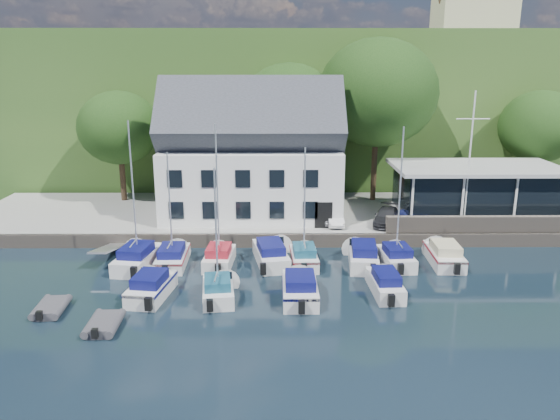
{
  "coord_description": "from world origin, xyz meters",
  "views": [
    {
      "loc": [
        -5.04,
        -26.75,
        13.11
      ],
      "look_at": [
        -4.79,
        9.0,
        3.36
      ],
      "focal_mm": 35.0,
      "sensor_mm": 36.0,
      "label": 1
    }
  ],
  "objects_px": {
    "boat_r1_3": "(271,252)",
    "dinghy_0": "(51,306)",
    "boat_r1_7": "(444,253)",
    "boat_r2_0": "(151,285)",
    "boat_r1_5": "(363,253)",
    "club_pavilion": "(475,191)",
    "car_silver": "(325,216)",
    "car_white": "(335,217)",
    "boat_r1_4": "(305,203)",
    "flagpole": "(469,160)",
    "boat_r1_1": "(170,204)",
    "car_dgrey": "(387,216)",
    "harbor_building": "(252,162)",
    "boat_r1_0": "(133,196)",
    "dinghy_1": "(104,323)",
    "boat_r1_2": "(218,203)",
    "boat_r1_6": "(399,201)",
    "boat_r2_3": "(385,281)",
    "car_blue": "(417,217)",
    "boat_r2_1": "(216,228)",
    "boat_r2_2": "(300,286)"
  },
  "relations": [
    {
      "from": "boat_r1_3",
      "to": "boat_r1_7",
      "type": "relative_size",
      "value": 1.09
    },
    {
      "from": "club_pavilion",
      "to": "boat_r1_3",
      "type": "relative_size",
      "value": 1.89
    },
    {
      "from": "dinghy_1",
      "to": "car_dgrey",
      "type": "bearing_deg",
      "value": 39.57
    },
    {
      "from": "harbor_building",
      "to": "boat_r1_4",
      "type": "distance_m",
      "value": 9.94
    },
    {
      "from": "club_pavilion",
      "to": "boat_r1_2",
      "type": "relative_size",
      "value": 1.54
    },
    {
      "from": "boat_r2_3",
      "to": "car_silver",
      "type": "bearing_deg",
      "value": 100.76
    },
    {
      "from": "boat_r1_1",
      "to": "boat_r2_2",
      "type": "height_order",
      "value": "boat_r1_1"
    },
    {
      "from": "boat_r1_1",
      "to": "dinghy_0",
      "type": "distance_m",
      "value": 9.64
    },
    {
      "from": "boat_r1_3",
      "to": "boat_r1_7",
      "type": "height_order",
      "value": "boat_r1_3"
    },
    {
      "from": "car_dgrey",
      "to": "boat_r2_0",
      "type": "relative_size",
      "value": 0.73
    },
    {
      "from": "boat_r1_2",
      "to": "dinghy_0",
      "type": "bearing_deg",
      "value": -136.85
    },
    {
      "from": "car_dgrey",
      "to": "boat_r1_5",
      "type": "xyz_separation_m",
      "value": [
        -2.72,
        -6.07,
        -0.82
      ]
    },
    {
      "from": "boat_r2_3",
      "to": "boat_r1_4",
      "type": "bearing_deg",
      "value": 132.6
    },
    {
      "from": "club_pavilion",
      "to": "boat_r1_4",
      "type": "bearing_deg",
      "value": -148.75
    },
    {
      "from": "harbor_building",
      "to": "boat_r1_6",
      "type": "height_order",
      "value": "harbor_building"
    },
    {
      "from": "car_white",
      "to": "dinghy_1",
      "type": "bearing_deg",
      "value": -130.72
    },
    {
      "from": "car_white",
      "to": "boat_r1_5",
      "type": "relative_size",
      "value": 0.51
    },
    {
      "from": "car_silver",
      "to": "boat_r1_2",
      "type": "bearing_deg",
      "value": -158.16
    },
    {
      "from": "club_pavilion",
      "to": "boat_r1_6",
      "type": "distance_m",
      "value": 12.03
    },
    {
      "from": "boat_r2_3",
      "to": "dinghy_1",
      "type": "height_order",
      "value": "boat_r2_3"
    },
    {
      "from": "flagpole",
      "to": "boat_r1_1",
      "type": "relative_size",
      "value": 1.21
    },
    {
      "from": "harbor_building",
      "to": "boat_r1_5",
      "type": "distance_m",
      "value": 12.78
    },
    {
      "from": "harbor_building",
      "to": "dinghy_1",
      "type": "height_order",
      "value": "harbor_building"
    },
    {
      "from": "harbor_building",
      "to": "club_pavilion",
      "type": "distance_m",
      "value": 18.15
    },
    {
      "from": "car_silver",
      "to": "boat_r2_1",
      "type": "distance_m",
      "value": 14.09
    },
    {
      "from": "club_pavilion",
      "to": "car_blue",
      "type": "xyz_separation_m",
      "value": [
        -5.25,
        -2.71,
        -1.46
      ]
    },
    {
      "from": "car_dgrey",
      "to": "boat_r2_3",
      "type": "relative_size",
      "value": 0.71
    },
    {
      "from": "club_pavilion",
      "to": "car_dgrey",
      "type": "xyz_separation_m",
      "value": [
        -7.55,
        -2.53,
        -1.44
      ]
    },
    {
      "from": "boat_r1_2",
      "to": "boat_r1_5",
      "type": "xyz_separation_m",
      "value": [
        9.57,
        0.0,
        -3.49
      ]
    },
    {
      "from": "car_dgrey",
      "to": "boat_r2_0",
      "type": "bearing_deg",
      "value": -127.22
    },
    {
      "from": "flagpole",
      "to": "boat_r1_1",
      "type": "bearing_deg",
      "value": -165.34
    },
    {
      "from": "boat_r1_0",
      "to": "boat_r1_4",
      "type": "distance_m",
      "value": 10.98
    },
    {
      "from": "car_white",
      "to": "boat_r2_3",
      "type": "xyz_separation_m",
      "value": [
        1.84,
        -10.58,
        -0.84
      ]
    },
    {
      "from": "boat_r1_1",
      "to": "car_white",
      "type": "bearing_deg",
      "value": 26.23
    },
    {
      "from": "boat_r1_3",
      "to": "dinghy_1",
      "type": "xyz_separation_m",
      "value": [
        -8.39,
        -9.35,
        -0.44
      ]
    },
    {
      "from": "boat_r1_5",
      "to": "boat_r1_4",
      "type": "bearing_deg",
      "value": -174.14
    },
    {
      "from": "club_pavilion",
      "to": "car_silver",
      "type": "height_order",
      "value": "club_pavilion"
    },
    {
      "from": "dinghy_1",
      "to": "car_blue",
      "type": "bearing_deg",
      "value": 35.71
    },
    {
      "from": "boat_r2_0",
      "to": "boat_r1_5",
      "type": "bearing_deg",
      "value": 29.63
    },
    {
      "from": "dinghy_1",
      "to": "boat_r1_5",
      "type": "bearing_deg",
      "value": 30.13
    },
    {
      "from": "boat_r1_4",
      "to": "boat_r1_7",
      "type": "bearing_deg",
      "value": -1.15
    },
    {
      "from": "boat_r1_3",
      "to": "boat_r2_2",
      "type": "bearing_deg",
      "value": -83.44
    },
    {
      "from": "boat_r1_1",
      "to": "harbor_building",
      "type": "bearing_deg",
      "value": 59.95
    },
    {
      "from": "car_white",
      "to": "boat_r2_2",
      "type": "height_order",
      "value": "car_white"
    },
    {
      "from": "car_silver",
      "to": "boat_r1_0",
      "type": "xyz_separation_m",
      "value": [
        -12.91,
        -6.77,
        3.26
      ]
    },
    {
      "from": "car_white",
      "to": "dinghy_0",
      "type": "bearing_deg",
      "value": -141.23
    },
    {
      "from": "car_blue",
      "to": "boat_r1_0",
      "type": "bearing_deg",
      "value": -174.51
    },
    {
      "from": "boat_r1_3",
      "to": "dinghy_0",
      "type": "distance_m",
      "value": 13.98
    },
    {
      "from": "boat_r1_7",
      "to": "dinghy_0",
      "type": "xyz_separation_m",
      "value": [
        -23.46,
        -7.2,
        -0.43
      ]
    },
    {
      "from": "car_silver",
      "to": "boat_r1_4",
      "type": "height_order",
      "value": "boat_r1_4"
    }
  ]
}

